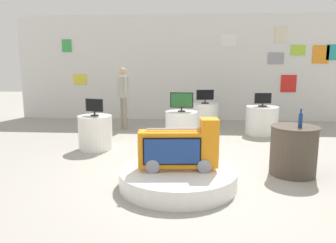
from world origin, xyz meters
TOP-DOWN VIEW (x-y plane):
  - ground_plane at (0.00, 0.00)m, footprint 30.00×30.00m
  - back_wall_display at (0.02, 5.49)m, footprint 11.06×0.13m
  - main_display_pedestal at (-0.04, -0.40)m, footprint 1.75×1.75m
  - novelty_firetruck_tv at (-0.02, -0.40)m, footprint 1.18×0.43m
  - display_pedestal_left_rear at (0.51, 3.94)m, footprint 0.75×0.75m
  - tv_on_left_rear at (0.51, 3.93)m, footprint 0.52×0.21m
  - display_pedestal_center_rear at (-1.90, 1.62)m, footprint 0.71×0.71m
  - tv_on_center_rear at (-1.90, 1.62)m, footprint 0.41×0.18m
  - display_pedestal_right_rear at (-0.09, 2.37)m, footprint 0.75×0.75m
  - tv_on_right_rear at (-0.09, 2.37)m, footprint 0.53×0.18m
  - display_pedestal_far_right at (1.96, 3.39)m, footprint 0.82×0.82m
  - tv_on_far_right at (1.96, 3.39)m, footprint 0.43×0.23m
  - side_table_round at (1.83, 0.28)m, footprint 0.77×0.77m
  - bottle_on_side_table at (1.88, 0.20)m, footprint 0.06×0.06m
  - shopper_browsing_near_truck at (-1.75, 3.81)m, footprint 0.36×0.50m

SIDE VIEW (x-z plane):
  - ground_plane at x=0.00m, z-range 0.00..0.00m
  - main_display_pedestal at x=-0.04m, z-range 0.00..0.26m
  - display_pedestal_left_rear at x=0.51m, z-range 0.00..0.72m
  - display_pedestal_center_rear at x=-1.90m, z-range 0.00..0.72m
  - display_pedestal_right_rear at x=-0.09m, z-range 0.00..0.72m
  - display_pedestal_far_right at x=1.96m, z-range 0.00..0.72m
  - side_table_round at x=1.83m, z-range 0.01..0.82m
  - novelty_firetruck_tv at x=-0.02m, z-range 0.19..0.96m
  - tv_on_far_right at x=1.96m, z-range 0.73..1.07m
  - tv_on_center_rear at x=-1.90m, z-range 0.74..1.10m
  - bottle_on_side_table at x=1.88m, z-range 0.78..1.08m
  - tv_on_left_rear at x=0.51m, z-range 0.74..1.13m
  - tv_on_right_rear at x=-0.09m, z-range 0.75..1.19m
  - shopper_browsing_near_truck at x=-1.75m, z-range 0.15..1.85m
  - back_wall_display at x=0.02m, z-range 0.00..3.33m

